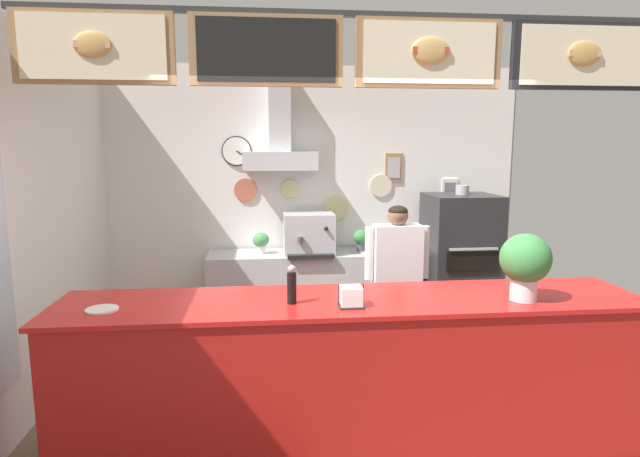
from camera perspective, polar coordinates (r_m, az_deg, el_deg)
name	(u,v)px	position (r m, az deg, el deg)	size (l,w,h in m)	color
ground_plane	(345,430)	(4.12, 2.69, -21.06)	(6.03, 6.03, 0.00)	brown
back_wall_assembly	(313,189)	(5.93, -0.77, 4.36)	(4.72, 2.70, 2.96)	gray
service_counter	(353,379)	(3.58, 3.57, -16.08)	(3.75, 0.74, 1.10)	#B21916
back_prep_counter	(312,292)	(5.89, -0.82, -6.97)	(2.28, 0.57, 0.90)	#B7BABF
pizza_oven	(459,265)	(5.93, 14.91, -3.85)	(0.72, 0.74, 1.65)	#232326
shop_worker	(396,285)	(4.77, 8.31, -6.14)	(0.58, 0.22, 1.55)	#232328
espresso_machine	(309,233)	(5.71, -1.24, -0.55)	(0.54, 0.55, 0.44)	#B7BABF
potted_basil	(261,241)	(5.72, -6.45, -1.40)	(0.18, 0.18, 0.23)	beige
potted_rosemary	(361,238)	(5.86, 4.49, -1.08)	(0.18, 0.18, 0.24)	#4C4C51
condiment_plate	(102,309)	(3.40, -22.66, -8.13)	(0.19, 0.19, 0.01)	white
napkin_holder	(351,297)	(3.21, 3.40, -7.46)	(0.16, 0.15, 0.14)	#262628
basil_vase	(525,263)	(3.53, 21.44, -3.54)	(0.31, 0.31, 0.43)	silver
pepper_grinder	(292,285)	(3.24, -3.10, -6.14)	(0.06, 0.06, 0.24)	black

